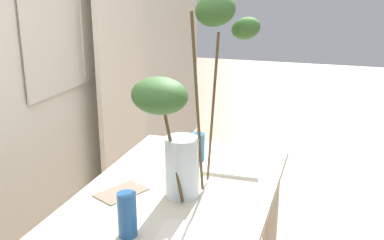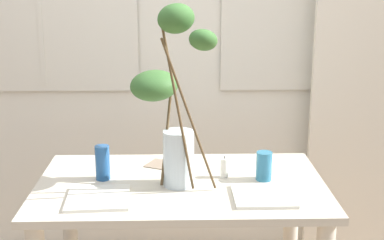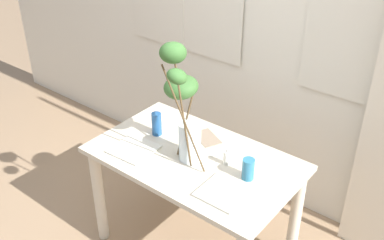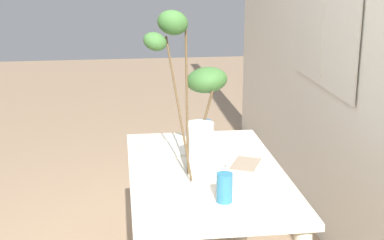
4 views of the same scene
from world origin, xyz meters
name	(u,v)px [view 1 (image 1 of 4)]	position (x,y,z in m)	size (l,w,h in m)	color
curtain_sheer_side	(120,23)	(0.99, 0.69, 1.25)	(0.60, 0.03, 2.50)	silver
dining_table	(176,226)	(0.00, 0.00, 0.59)	(1.19, 0.71, 0.73)	beige
vase_with_branches	(183,110)	(-0.04, -0.05, 1.07)	(0.38, 0.45, 0.76)	silver
drinking_glass_blue_left	(127,215)	(-0.33, 0.04, 0.80)	(0.06, 0.06, 0.15)	#235693
drinking_glass_blue_right	(197,147)	(0.35, 0.02, 0.79)	(0.07, 0.07, 0.12)	teal
plate_square_right	(236,166)	(0.32, -0.16, 0.73)	(0.23, 0.23, 0.01)	silver
napkin_folded	(121,192)	(-0.06, 0.20, 0.73)	(0.19, 0.12, 0.00)	gray
pillar_candle	(178,163)	(0.19, 0.05, 0.77)	(0.03, 0.03, 0.10)	silver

